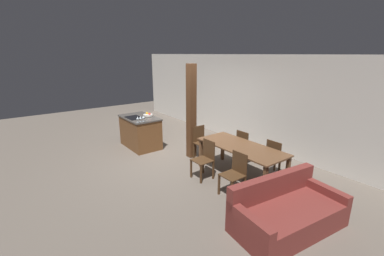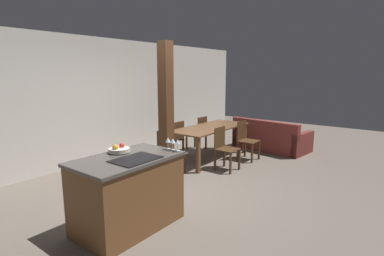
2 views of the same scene
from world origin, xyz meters
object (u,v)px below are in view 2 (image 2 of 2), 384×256
(wine_glass_far, at_px, (168,140))
(couch, at_px, (270,139))
(dining_chair_near_left, at_px, (225,147))
(dining_chair_far_right, at_px, (199,132))
(timber_post, at_px, (166,113))
(wine_glass_middle, at_px, (173,141))
(dining_chair_head_end, at_px, (169,152))
(kitchen_island, at_px, (128,192))
(dining_chair_near_right, at_px, (246,139))
(dining_chair_far_left, at_px, (175,139))
(fruit_bowl, at_px, (119,149))
(wine_glass_near, at_px, (178,142))
(dining_table, at_px, (210,131))

(wine_glass_far, height_order, couch, wine_glass_far)
(dining_chair_near_left, xyz_separation_m, couch, (2.14, -0.07, -0.20))
(dining_chair_far_right, xyz_separation_m, timber_post, (-2.10, -0.83, 0.78))
(wine_glass_middle, bearing_deg, dining_chair_head_end, 43.92)
(kitchen_island, height_order, dining_chair_near_right, kitchen_island)
(wine_glass_far, bearing_deg, wine_glass_middle, -90.00)
(dining_chair_far_left, relative_size, dining_chair_far_right, 1.00)
(fruit_bowl, distance_m, couch, 4.84)
(kitchen_island, distance_m, wine_glass_middle, 0.87)
(kitchen_island, height_order, dining_chair_near_left, kitchen_island)
(kitchen_island, relative_size, dining_chair_head_end, 1.52)
(fruit_bowl, xyz_separation_m, dining_chair_head_end, (1.70, 0.67, -0.51))
(wine_glass_near, bearing_deg, wine_glass_far, 90.00)
(dining_chair_head_end, bearing_deg, wine_glass_middle, 133.92)
(timber_post, bearing_deg, dining_chair_head_end, 33.95)
(dining_table, bearing_deg, fruit_bowl, -167.87)
(dining_chair_near_left, height_order, dining_chair_far_right, same)
(dining_table, relative_size, timber_post, 0.83)
(wine_glass_middle, bearing_deg, fruit_bowl, 135.78)
(dining_chair_head_end, bearing_deg, dining_table, -90.00)
(dining_table, relative_size, dining_chair_far_right, 2.37)
(dining_chair_near_left, distance_m, dining_chair_near_right, 0.92)
(couch, bearing_deg, fruit_bowl, 96.80)
(dining_chair_near_left, xyz_separation_m, dining_chair_head_end, (-0.94, 0.67, 0.00))
(dining_chair_near_left, height_order, timber_post, timber_post)
(dining_table, distance_m, couch, 1.88)
(kitchen_island, xyz_separation_m, dining_chair_near_right, (3.64, 0.24, -0.00))
(wine_glass_far, height_order, dining_chair_near_left, wine_glass_far)
(wine_glass_far, relative_size, dining_chair_far_left, 0.18)
(dining_chair_far_right, height_order, dining_chair_head_end, same)
(dining_table, xyz_separation_m, couch, (1.68, -0.74, -0.39))
(wine_glass_middle, bearing_deg, dining_chair_near_right, 9.11)
(dining_table, relative_size, dining_chair_near_right, 2.37)
(dining_chair_near_right, distance_m, dining_chair_far_right, 1.33)
(dining_chair_far_right, bearing_deg, dining_chair_near_left, 55.26)
(kitchen_island, distance_m, dining_chair_near_right, 3.65)
(kitchen_island, distance_m, wine_glass_near, 0.90)
(fruit_bowl, xyz_separation_m, dining_chair_far_right, (3.56, 1.33, -0.51))
(wine_glass_far, relative_size, dining_chair_far_right, 0.18)
(dining_table, bearing_deg, couch, -23.65)
(dining_chair_far_right, bearing_deg, wine_glass_near, 31.94)
(kitchen_island, height_order, dining_chair_far_left, kitchen_island)
(wine_glass_near, xyz_separation_m, dining_chair_near_right, (3.06, 0.58, -0.59))
(kitchen_island, distance_m, dining_chair_head_end, 2.00)
(kitchen_island, distance_m, dining_chair_near_left, 2.73)
(fruit_bowl, height_order, timber_post, timber_post)
(timber_post, bearing_deg, dining_table, 5.57)
(kitchen_island, xyz_separation_m, dining_chair_far_left, (2.72, 1.57, -0.00))
(fruit_bowl, distance_m, timber_post, 1.58)
(fruit_bowl, xyz_separation_m, wine_glass_near, (0.50, -0.57, 0.09))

